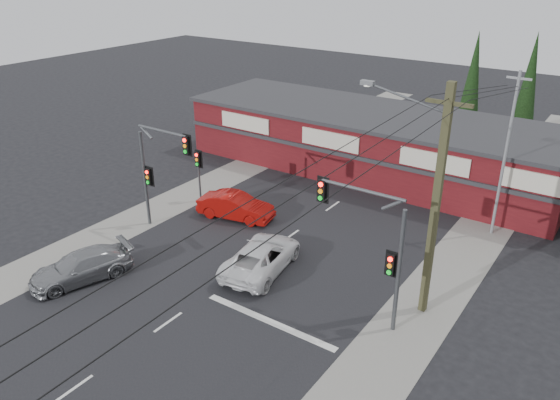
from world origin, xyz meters
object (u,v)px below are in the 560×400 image
Objects in this scene: white_suv at (262,256)px; silver_suv at (81,267)px; red_sedan at (236,206)px; utility_pole at (433,197)px; shop_building at (371,141)px.

white_suv reaches higher than silver_suv.
red_sedan is at bearing 97.65° from silver_suv.
red_sedan is 13.34m from utility_pole.
red_sedan reaches higher than silver_suv.
utility_pole is at bearing -179.87° from white_suv.
shop_building is 17.15m from utility_pole.
shop_building reaches higher than red_sedan.
shop_building is 2.73× the size of utility_pole.
silver_suv is at bearing -153.98° from utility_pole.
silver_suv is 1.06× the size of red_sedan.
red_sedan is at bearing -104.10° from shop_building.
silver_suv is at bearing -102.84° from shop_building.
utility_pole reaches higher than shop_building.
utility_pole reaches higher than white_suv.
silver_suv is 0.18× the size of shop_building.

